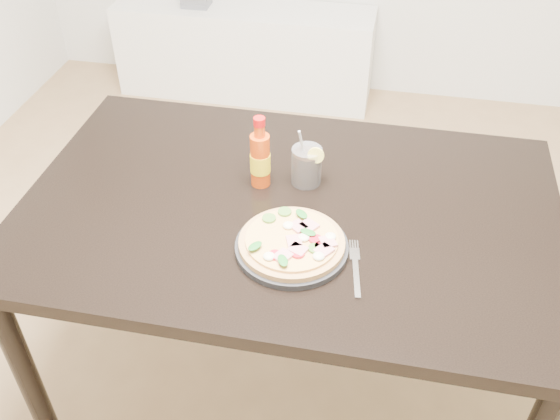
% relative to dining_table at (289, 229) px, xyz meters
% --- Properties ---
extents(dining_table, '(1.40, 0.90, 0.75)m').
position_rel_dining_table_xyz_m(dining_table, '(0.00, 0.00, 0.00)').
color(dining_table, black).
rests_on(dining_table, ground).
extents(plate, '(0.27, 0.27, 0.02)m').
position_rel_dining_table_xyz_m(plate, '(0.04, -0.17, 0.09)').
color(plate, black).
rests_on(plate, dining_table).
extents(pizza, '(0.25, 0.25, 0.03)m').
position_rel_dining_table_xyz_m(pizza, '(0.04, -0.17, 0.11)').
color(pizza, tan).
rests_on(pizza, plate).
extents(hot_sauce_bottle, '(0.06, 0.06, 0.21)m').
position_rel_dining_table_xyz_m(hot_sauce_bottle, '(-0.09, 0.08, 0.16)').
color(hot_sauce_bottle, '#C93F0B').
rests_on(hot_sauce_bottle, dining_table).
extents(cola_cup, '(0.09, 0.08, 0.17)m').
position_rel_dining_table_xyz_m(cola_cup, '(0.03, 0.11, 0.13)').
color(cola_cup, black).
rests_on(cola_cup, dining_table).
extents(fork, '(0.05, 0.19, 0.00)m').
position_rel_dining_table_xyz_m(fork, '(0.19, -0.19, 0.09)').
color(fork, silver).
rests_on(fork, dining_table).
extents(media_console, '(1.40, 0.34, 0.50)m').
position_rel_dining_table_xyz_m(media_console, '(-0.60, 1.88, -0.42)').
color(media_console, white).
rests_on(media_console, ground).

